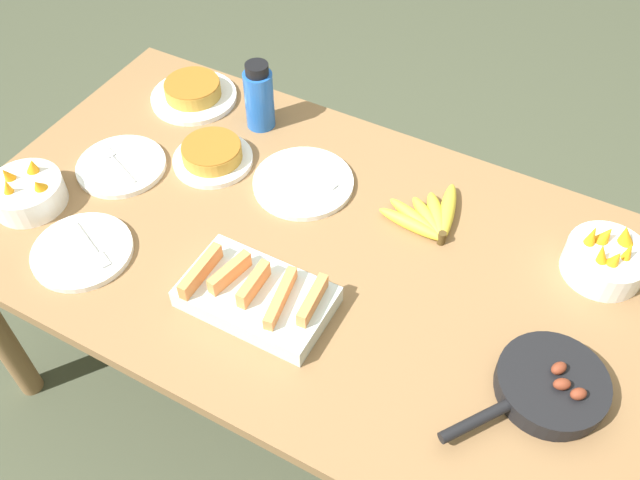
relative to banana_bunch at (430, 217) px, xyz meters
The scene contains 13 objects.
ground_plane 0.80m from the banana_bunch, 134.41° to the right, with size 14.00×14.00×0.00m, color #474C38.
dining_table 0.31m from the banana_bunch, 134.41° to the right, with size 1.79×0.97×0.73m.
banana_bunch is the anchor object (origin of this frame).
melon_tray 0.49m from the banana_bunch, 120.76° to the right, with size 0.33×0.20×0.09m.
skillet 0.51m from the banana_bunch, 39.79° to the right, with size 0.28×0.34×0.08m.
frittata_plate_center 0.61m from the banana_bunch, behind, with size 0.22×0.22×0.06m.
frittata_plate_side 0.82m from the banana_bunch, behind, with size 0.25×0.25×0.06m.
empty_plate_near_front 0.35m from the banana_bunch, behind, with size 0.27×0.27×0.02m.
empty_plate_far_left 0.85m from the banana_bunch, 144.70° to the right, with size 0.24×0.24×0.02m.
empty_plate_far_right 0.83m from the banana_bunch, 165.24° to the right, with size 0.24×0.24×0.02m.
fruit_bowl_mango 0.42m from the banana_bunch, ahead, with size 0.19×0.19×0.13m.
fruit_bowl_citrus 1.02m from the banana_bunch, 155.43° to the right, with size 0.19×0.19×0.12m.
water_bottle 0.59m from the banana_bunch, 167.66° to the left, with size 0.08×0.08×0.20m.
Camera 1 is at (0.50, -0.93, 1.98)m, focal length 38.00 mm.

